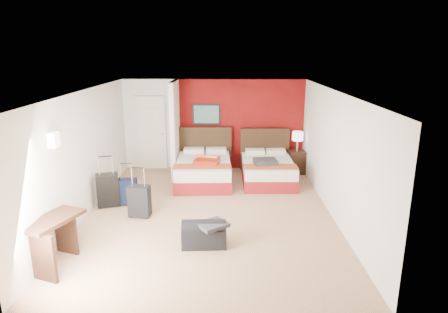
{
  "coord_description": "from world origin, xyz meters",
  "views": [
    {
      "loc": [
        0.35,
        -7.51,
        3.28
      ],
      "look_at": [
        0.3,
        0.8,
        1.0
      ],
      "focal_mm": 31.41,
      "sensor_mm": 36.0,
      "label": 1
    }
  ],
  "objects_px": {
    "bed_right": "(268,171)",
    "suitcase_black": "(108,191)",
    "table_lamp": "(297,141)",
    "nightstand": "(296,162)",
    "suitcase_charcoal": "(140,202)",
    "desk": "(55,242)",
    "duffel_bag": "(204,235)",
    "bed_left": "(204,171)",
    "suitcase_navy": "(128,193)",
    "red_suitcase_open": "(207,159)"
  },
  "relations": [
    {
      "from": "nightstand",
      "to": "desk",
      "type": "height_order",
      "value": "desk"
    },
    {
      "from": "bed_right",
      "to": "suitcase_black",
      "type": "relative_size",
      "value": 2.63
    },
    {
      "from": "bed_right",
      "to": "suitcase_navy",
      "type": "bearing_deg",
      "value": -154.11
    },
    {
      "from": "table_lamp",
      "to": "suitcase_black",
      "type": "height_order",
      "value": "table_lamp"
    },
    {
      "from": "red_suitcase_open",
      "to": "duffel_bag",
      "type": "distance_m",
      "value": 3.27
    },
    {
      "from": "red_suitcase_open",
      "to": "desk",
      "type": "relative_size",
      "value": 0.84
    },
    {
      "from": "red_suitcase_open",
      "to": "suitcase_black",
      "type": "relative_size",
      "value": 1.17
    },
    {
      "from": "table_lamp",
      "to": "suitcase_charcoal",
      "type": "xyz_separation_m",
      "value": [
        -3.66,
        -2.95,
        -0.57
      ]
    },
    {
      "from": "suitcase_black",
      "to": "desk",
      "type": "height_order",
      "value": "desk"
    },
    {
      "from": "bed_right",
      "to": "desk",
      "type": "xyz_separation_m",
      "value": [
        -3.7,
        -4.08,
        0.13
      ]
    },
    {
      "from": "red_suitcase_open",
      "to": "suitcase_navy",
      "type": "distance_m",
      "value": 2.2
    },
    {
      "from": "bed_left",
      "to": "bed_right",
      "type": "xyz_separation_m",
      "value": [
        1.63,
        0.07,
        -0.02
      ]
    },
    {
      "from": "red_suitcase_open",
      "to": "suitcase_black",
      "type": "bearing_deg",
      "value": -131.17
    },
    {
      "from": "bed_right",
      "to": "nightstand",
      "type": "xyz_separation_m",
      "value": [
        0.86,
        0.74,
        0.04
      ]
    },
    {
      "from": "table_lamp",
      "to": "desk",
      "type": "relative_size",
      "value": 0.55
    },
    {
      "from": "suitcase_black",
      "to": "suitcase_navy",
      "type": "height_order",
      "value": "suitcase_black"
    },
    {
      "from": "suitcase_navy",
      "to": "duffel_bag",
      "type": "distance_m",
      "value": 2.54
    },
    {
      "from": "bed_left",
      "to": "suitcase_charcoal",
      "type": "xyz_separation_m",
      "value": [
        -1.17,
        -2.14,
        0.02
      ]
    },
    {
      "from": "suitcase_navy",
      "to": "nightstand",
      "type": "bearing_deg",
      "value": 26.01
    },
    {
      "from": "red_suitcase_open",
      "to": "duffel_bag",
      "type": "xyz_separation_m",
      "value": [
        0.09,
        -3.23,
        -0.44
      ]
    },
    {
      "from": "duffel_bag",
      "to": "table_lamp",
      "type": "bearing_deg",
      "value": 58.06
    },
    {
      "from": "nightstand",
      "to": "suitcase_navy",
      "type": "bearing_deg",
      "value": -157.18
    },
    {
      "from": "nightstand",
      "to": "duffel_bag",
      "type": "height_order",
      "value": "nightstand"
    },
    {
      "from": "bed_left",
      "to": "duffel_bag",
      "type": "relative_size",
      "value": 2.56
    },
    {
      "from": "suitcase_navy",
      "to": "desk",
      "type": "relative_size",
      "value": 0.57
    },
    {
      "from": "table_lamp",
      "to": "suitcase_charcoal",
      "type": "relative_size",
      "value": 0.85
    },
    {
      "from": "bed_left",
      "to": "bed_right",
      "type": "height_order",
      "value": "bed_left"
    },
    {
      "from": "bed_right",
      "to": "red_suitcase_open",
      "type": "xyz_separation_m",
      "value": [
        -1.53,
        -0.17,
        0.36
      ]
    },
    {
      "from": "bed_left",
      "to": "red_suitcase_open",
      "type": "relative_size",
      "value": 2.38
    },
    {
      "from": "bed_right",
      "to": "suitcase_black",
      "type": "height_order",
      "value": "suitcase_black"
    },
    {
      "from": "suitcase_black",
      "to": "desk",
      "type": "distance_m",
      "value": 2.42
    },
    {
      "from": "bed_left",
      "to": "table_lamp",
      "type": "xyz_separation_m",
      "value": [
        2.49,
        0.81,
        0.59
      ]
    },
    {
      "from": "nightstand",
      "to": "duffel_bag",
      "type": "bearing_deg",
      "value": -125.89
    },
    {
      "from": "nightstand",
      "to": "desk",
      "type": "xyz_separation_m",
      "value": [
        -4.56,
        -4.82,
        0.09
      ]
    },
    {
      "from": "table_lamp",
      "to": "suitcase_black",
      "type": "xyz_separation_m",
      "value": [
        -4.46,
        -2.41,
        -0.54
      ]
    },
    {
      "from": "desk",
      "to": "red_suitcase_open",
      "type": "bearing_deg",
      "value": 82.22
    },
    {
      "from": "red_suitcase_open",
      "to": "nightstand",
      "type": "distance_m",
      "value": 2.58
    },
    {
      "from": "bed_right",
      "to": "desk",
      "type": "height_order",
      "value": "desk"
    },
    {
      "from": "bed_right",
      "to": "nightstand",
      "type": "height_order",
      "value": "nightstand"
    },
    {
      "from": "bed_right",
      "to": "duffel_bag",
      "type": "height_order",
      "value": "bed_right"
    },
    {
      "from": "bed_left",
      "to": "nightstand",
      "type": "height_order",
      "value": "nightstand"
    },
    {
      "from": "nightstand",
      "to": "table_lamp",
      "type": "bearing_deg",
      "value": 0.0
    },
    {
      "from": "table_lamp",
      "to": "desk",
      "type": "distance_m",
      "value": 6.65
    },
    {
      "from": "red_suitcase_open",
      "to": "suitcase_navy",
      "type": "xyz_separation_m",
      "value": [
        -1.66,
        -1.4,
        -0.36
      ]
    },
    {
      "from": "table_lamp",
      "to": "suitcase_charcoal",
      "type": "bearing_deg",
      "value": -141.13
    },
    {
      "from": "suitcase_navy",
      "to": "desk",
      "type": "bearing_deg",
      "value": -105.07
    },
    {
      "from": "bed_right",
      "to": "suitcase_charcoal",
      "type": "height_order",
      "value": "suitcase_charcoal"
    },
    {
      "from": "table_lamp",
      "to": "bed_left",
      "type": "bearing_deg",
      "value": -161.89
    },
    {
      "from": "nightstand",
      "to": "suitcase_black",
      "type": "height_order",
      "value": "suitcase_black"
    },
    {
      "from": "bed_left",
      "to": "suitcase_navy",
      "type": "relative_size",
      "value": 3.5
    }
  ]
}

